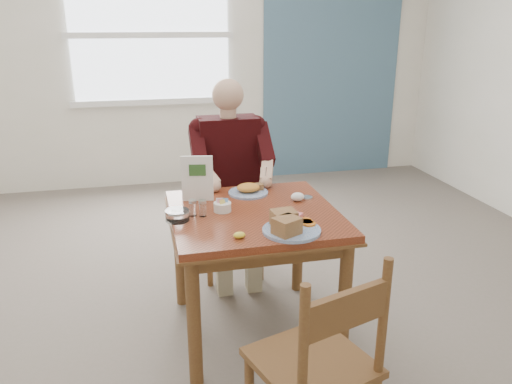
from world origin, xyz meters
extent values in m
plane|color=#635D50|center=(0.00, 0.00, 0.00)|extent=(6.00, 6.00, 0.00)
plane|color=white|center=(0.00, 3.00, 1.40)|extent=(5.50, 0.00, 5.50)
cube|color=#456881|center=(1.60, 2.98, 1.40)|extent=(1.60, 0.02, 2.80)
ellipsoid|color=yellow|center=(-0.15, -0.34, 0.77)|extent=(0.06, 0.04, 0.03)
ellipsoid|color=white|center=(0.28, 0.10, 0.78)|extent=(0.10, 0.09, 0.05)
cylinder|color=silver|center=(0.35, 0.13, 0.75)|extent=(0.08, 0.08, 0.01)
cube|color=white|center=(-0.40, 2.97, 1.60)|extent=(1.60, 0.02, 1.30)
cube|color=white|center=(-0.40, 2.96, 0.92)|extent=(1.72, 0.04, 0.06)
cube|color=white|center=(-0.40, 2.96, 1.60)|extent=(1.72, 0.04, 0.06)
cube|color=brown|center=(0.00, 0.00, 0.73)|extent=(0.90, 0.90, 0.04)
cube|color=brown|center=(0.00, 0.00, 0.70)|extent=(0.92, 0.92, 0.01)
cylinder|color=brown|center=(-0.39, -0.39, 0.35)|extent=(0.07, 0.07, 0.71)
cylinder|color=brown|center=(0.39, -0.39, 0.35)|extent=(0.07, 0.07, 0.71)
cylinder|color=brown|center=(-0.39, 0.39, 0.35)|extent=(0.07, 0.07, 0.71)
cylinder|color=brown|center=(0.39, 0.39, 0.35)|extent=(0.07, 0.07, 0.71)
cube|color=brown|center=(0.00, -0.39, 0.66)|extent=(0.80, 0.03, 0.08)
cube|color=brown|center=(0.00, 0.39, 0.66)|extent=(0.80, 0.03, 0.08)
cube|color=brown|center=(-0.39, 0.00, 0.66)|extent=(0.03, 0.80, 0.08)
cube|color=brown|center=(0.39, 0.00, 0.66)|extent=(0.03, 0.80, 0.08)
cylinder|color=brown|center=(-0.18, 0.57, 0.23)|extent=(0.04, 0.04, 0.45)
cylinder|color=brown|center=(0.18, 0.57, 0.23)|extent=(0.04, 0.04, 0.45)
cylinder|color=brown|center=(-0.18, 0.93, 0.23)|extent=(0.04, 0.04, 0.45)
cylinder|color=brown|center=(0.18, 0.93, 0.23)|extent=(0.04, 0.04, 0.45)
cube|color=brown|center=(0.00, 0.75, 0.47)|extent=(0.42, 0.42, 0.03)
cylinder|color=brown|center=(-0.18, 0.93, 0.70)|extent=(0.04, 0.04, 0.50)
cylinder|color=brown|center=(0.18, 0.93, 0.70)|extent=(0.04, 0.04, 0.50)
cube|color=brown|center=(0.00, 0.93, 0.80)|extent=(0.38, 0.03, 0.14)
cylinder|color=brown|center=(0.13, -0.71, 0.23)|extent=(0.05, 0.05, 0.45)
cube|color=brown|center=(0.01, -0.94, 0.47)|extent=(0.53, 0.53, 0.03)
cylinder|color=brown|center=(-0.10, -1.17, 0.70)|extent=(0.05, 0.05, 0.50)
cylinder|color=brown|center=(0.24, -1.06, 0.70)|extent=(0.05, 0.05, 0.50)
cube|color=brown|center=(0.07, -1.11, 0.80)|extent=(0.37, 0.14, 0.14)
cube|color=tan|center=(-0.10, 0.63, 0.54)|extent=(0.13, 0.38, 0.12)
cube|color=tan|center=(0.10, 0.63, 0.54)|extent=(0.13, 0.38, 0.12)
cube|color=tan|center=(-0.10, 0.45, 0.24)|extent=(0.10, 0.10, 0.48)
cube|color=tan|center=(0.10, 0.45, 0.24)|extent=(0.10, 0.10, 0.48)
cube|color=black|center=(0.00, 0.78, 0.84)|extent=(0.40, 0.22, 0.58)
sphere|color=black|center=(-0.19, 0.78, 1.06)|extent=(0.15, 0.15, 0.15)
sphere|color=black|center=(0.19, 0.78, 1.06)|extent=(0.15, 0.15, 0.15)
cylinder|color=tan|center=(0.00, 0.76, 1.15)|extent=(0.11, 0.11, 0.08)
sphere|color=tan|center=(0.00, 0.76, 1.28)|extent=(0.21, 0.21, 0.21)
cube|color=black|center=(-0.22, 0.67, 0.96)|extent=(0.09, 0.29, 0.27)
cube|color=black|center=(0.22, 0.67, 0.96)|extent=(0.09, 0.29, 0.27)
sphere|color=black|center=(-0.22, 0.55, 0.86)|extent=(0.09, 0.09, 0.09)
sphere|color=black|center=(0.22, 0.55, 0.86)|extent=(0.09, 0.09, 0.09)
cube|color=tan|center=(-0.19, 0.46, 0.82)|extent=(0.14, 0.23, 0.14)
cube|color=tan|center=(0.19, 0.46, 0.82)|extent=(0.14, 0.23, 0.14)
sphere|color=tan|center=(-0.16, 0.37, 0.79)|extent=(0.08, 0.08, 0.08)
sphere|color=tan|center=(0.16, 0.37, 0.79)|extent=(0.08, 0.08, 0.08)
cylinder|color=silver|center=(0.16, 0.37, 0.84)|extent=(0.01, 0.05, 0.12)
cylinder|color=white|center=(0.12, -0.32, 0.76)|extent=(0.37, 0.37, 0.02)
cube|color=#B27E4F|center=(0.08, -0.37, 0.81)|extent=(0.15, 0.14, 0.08)
cube|color=#B27E4F|center=(0.09, -0.27, 0.81)|extent=(0.13, 0.11, 0.08)
cylinder|color=orange|center=(0.22, -0.29, 0.77)|extent=(0.08, 0.08, 0.01)
cylinder|color=orange|center=(0.22, -0.26, 0.77)|extent=(0.09, 0.09, 0.01)
cylinder|color=orange|center=(0.21, -0.24, 0.77)|extent=(0.10, 0.10, 0.01)
cube|color=#DB676D|center=(0.18, -0.20, 0.78)|extent=(0.08, 0.08, 0.03)
cylinder|color=white|center=(0.03, 0.29, 0.76)|extent=(0.27, 0.27, 0.01)
ellipsoid|color=gold|center=(0.03, 0.29, 0.79)|extent=(0.15, 0.13, 0.05)
cube|color=#B27E4F|center=(0.08, 0.32, 0.78)|extent=(0.09, 0.06, 0.04)
cylinder|color=white|center=(-0.17, 0.04, 0.78)|extent=(0.11, 0.11, 0.05)
cube|color=pink|center=(-0.18, 0.04, 0.81)|extent=(0.04, 0.01, 0.02)
cube|color=#6699D8|center=(-0.15, 0.05, 0.81)|extent=(0.04, 0.03, 0.02)
cube|color=#EAD159|center=(-0.17, 0.02, 0.81)|extent=(0.04, 0.03, 0.02)
cube|color=white|center=(-0.18, 0.06, 0.81)|extent=(0.04, 0.02, 0.02)
cylinder|color=white|center=(-0.33, 0.01, 0.79)|extent=(0.05, 0.05, 0.07)
cylinder|color=silver|center=(-0.33, 0.01, 0.83)|extent=(0.05, 0.05, 0.02)
cylinder|color=white|center=(-0.28, -0.01, 0.79)|extent=(0.05, 0.05, 0.07)
cylinder|color=silver|center=(-0.28, -0.01, 0.83)|extent=(0.05, 0.05, 0.02)
cylinder|color=white|center=(-0.42, -0.04, 0.78)|extent=(0.14, 0.14, 0.06)
cylinder|color=white|center=(-0.43, -0.04, 0.80)|extent=(0.03, 0.03, 0.02)
cylinder|color=white|center=(-0.40, -0.03, 0.80)|extent=(0.03, 0.03, 0.02)
cylinder|color=white|center=(-0.42, -0.06, 0.80)|extent=(0.03, 0.03, 0.02)
cube|color=white|center=(-0.28, 0.24, 0.88)|extent=(0.18, 0.05, 0.27)
cube|color=#2D5926|center=(-0.28, 0.23, 0.94)|extent=(0.09, 0.02, 0.07)
camera|label=1|loc=(-0.57, -2.48, 1.74)|focal=35.00mm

